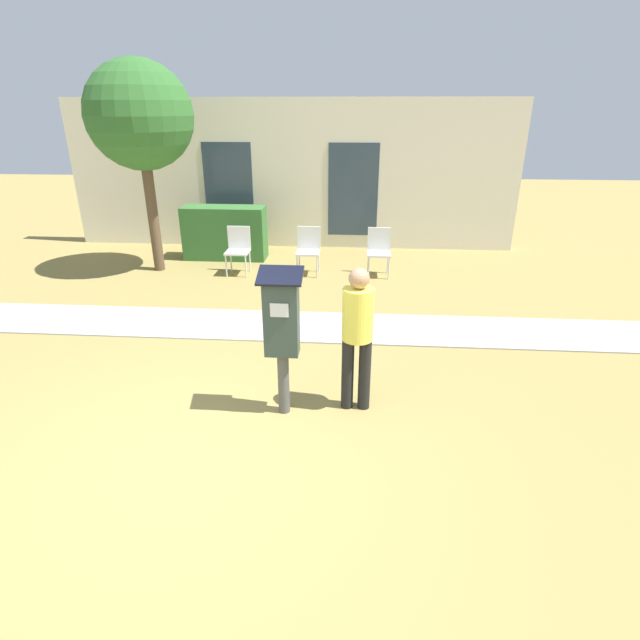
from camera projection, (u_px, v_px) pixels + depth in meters
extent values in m
plane|color=olive|center=(184.00, 467.00, 4.54)|extent=(40.00, 40.00, 0.00)
cube|color=#A3A099|center=(253.00, 325.00, 7.47)|extent=(12.00, 1.10, 0.02)
cube|color=beige|center=(291.00, 175.00, 11.13)|extent=(10.00, 0.24, 3.20)
cube|color=#2D3D4C|center=(229.00, 189.00, 11.23)|extent=(1.10, 0.02, 2.00)
cube|color=#2D3D4C|center=(353.00, 190.00, 11.04)|extent=(1.10, 0.02, 2.00)
cylinder|color=#4C4C4C|center=(284.00, 383.00, 5.24)|extent=(0.12, 0.12, 0.70)
cube|color=#2D3D38|center=(281.00, 317.00, 4.94)|extent=(0.34, 0.22, 0.80)
cube|color=silver|center=(279.00, 310.00, 4.79)|extent=(0.18, 0.01, 0.14)
cube|color=black|center=(280.00, 276.00, 4.77)|extent=(0.44, 0.31, 0.12)
cylinder|color=black|center=(348.00, 373.00, 5.30)|extent=(0.13, 0.13, 0.82)
cylinder|color=black|center=(365.00, 374.00, 5.29)|extent=(0.13, 0.13, 0.82)
cylinder|color=#EADB4C|center=(358.00, 314.00, 5.02)|extent=(0.32, 0.32, 0.55)
sphere|color=tan|center=(359.00, 278.00, 4.87)|extent=(0.21, 0.21, 0.21)
cylinder|color=silver|center=(226.00, 266.00, 9.50)|extent=(0.03, 0.03, 0.42)
cylinder|color=silver|center=(246.00, 267.00, 9.48)|extent=(0.03, 0.03, 0.42)
cylinder|color=silver|center=(231.00, 261.00, 9.85)|extent=(0.03, 0.03, 0.42)
cylinder|color=silver|center=(250.00, 261.00, 9.83)|extent=(0.03, 0.03, 0.42)
cube|color=silver|center=(237.00, 252.00, 9.57)|extent=(0.44, 0.44, 0.04)
cube|color=silver|center=(239.00, 237.00, 9.67)|extent=(0.44, 0.04, 0.44)
cylinder|color=silver|center=(297.00, 267.00, 9.48)|extent=(0.03, 0.03, 0.42)
cylinder|color=silver|center=(317.00, 267.00, 9.46)|extent=(0.03, 0.03, 0.42)
cylinder|color=silver|center=(299.00, 261.00, 9.83)|extent=(0.03, 0.03, 0.42)
cylinder|color=silver|center=(319.00, 261.00, 9.80)|extent=(0.03, 0.03, 0.42)
cube|color=silver|center=(308.00, 252.00, 9.55)|extent=(0.44, 0.44, 0.04)
cube|color=silver|center=(309.00, 238.00, 9.64)|extent=(0.44, 0.04, 0.44)
cylinder|color=silver|center=(369.00, 268.00, 9.40)|extent=(0.03, 0.03, 0.42)
cylinder|color=silver|center=(389.00, 268.00, 9.37)|extent=(0.03, 0.03, 0.42)
cylinder|color=silver|center=(368.00, 262.00, 9.74)|extent=(0.03, 0.03, 0.42)
cylinder|color=silver|center=(388.00, 263.00, 9.72)|extent=(0.03, 0.03, 0.42)
cube|color=silver|center=(379.00, 254.00, 9.47)|extent=(0.44, 0.44, 0.04)
cube|color=silver|center=(379.00, 239.00, 9.56)|extent=(0.44, 0.04, 0.44)
cube|color=#33662D|center=(225.00, 233.00, 10.56)|extent=(1.72, 0.60, 1.10)
cylinder|color=brown|center=(153.00, 215.00, 9.57)|extent=(0.20, 0.20, 2.20)
sphere|color=#2D6028|center=(140.00, 116.00, 8.88)|extent=(1.90, 1.90, 1.90)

